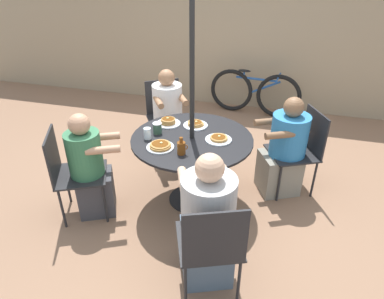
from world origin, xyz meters
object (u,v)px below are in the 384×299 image
Objects in this scene: patio_chair_north at (301,147)px; patio_chair_east at (165,112)px; coffee_cup at (157,128)px; drinking_glass_a at (147,133)px; patio_table at (192,148)px; pancake_plate_b at (219,139)px; diner_south at (90,170)px; bicycle at (255,93)px; diner_west at (207,226)px; pancake_plate_d at (168,122)px; diner_east at (169,119)px; pancake_plate_c at (196,124)px; pancake_plate_a at (160,146)px; patio_chair_south at (70,169)px; syrup_bottle at (181,147)px; diner_north at (284,151)px; patio_chair_west at (211,243)px.

patio_chair_east is at bearing 48.15° from patio_chair_north.
coffee_cup is 0.15m from drinking_glass_a.
patio_table is 0.29m from pancake_plate_b.
diner_south is 9.83× the size of drinking_glass_a.
bicycle is (0.11, 2.43, -0.40)m from pancake_plate_b.
diner_west reaches higher than patio_table.
pancake_plate_d is at bearing 113.16° from diner_south.
diner_east reaches higher than pancake_plate_c.
pancake_plate_a is at bearing 95.47° from patio_chair_north.
patio_table is at bearing 90.00° from patio_chair_east.
diner_west is at bearing 85.20° from patio_chair_east.
patio_chair_south reaches higher than bicycle.
diner_west is 0.77m from syrup_bottle.
pancake_plate_c is (-0.92, -0.18, 0.28)m from diner_north.
syrup_bottle is at bearing 81.90° from diner_east.
pancake_plate_d reaches higher than pancake_plate_a.
coffee_cup is (-1.24, -0.43, 0.32)m from diner_north.
pancake_plate_b is (1.15, 0.45, 0.27)m from diner_south.
patio_chair_south is 0.63× the size of bicycle.
patio_chair_west is at bearing -59.97° from pancake_plate_d.
syrup_bottle is (1.04, 0.20, 0.29)m from patio_chair_south.
patio_chair_west reaches higher than patio_table.
diner_west is 0.97m from pancake_plate_b.
pancake_plate_c is (-1.09, -0.26, 0.24)m from patio_chair_north.
syrup_bottle reaches higher than pancake_plate_a.
patio_table is 0.42m from pancake_plate_d.
diner_south is 1.14m from pancake_plate_c.
pancake_plate_d is at bearing 144.72° from patio_table.
patio_table is 0.40m from coffee_cup.
patio_chair_east reaches higher than drinking_glass_a.
pancake_plate_c is (0.19, 0.53, -0.00)m from pancake_plate_a.
coffee_cup is at bearing -179.13° from pancake_plate_b.
patio_chair_north is at bearing 131.85° from patio_chair_east.
patio_chair_west is 0.94m from syrup_bottle.
patio_chair_south is 3.60× the size of pancake_plate_b.
patio_chair_north and patio_chair_south have the same top height.
diner_east is 1.04× the size of diner_south.
patio_chair_north is at bearing 26.19° from patio_table.
diner_south is at bearing -153.91° from patio_table.
syrup_bottle is at bearing -87.66° from pancake_plate_c.
pancake_plate_b is at bearing -39.53° from pancake_plate_c.
pancake_plate_c is at bearing 37.77° from coffee_cup.
pancake_plate_c is (-0.29, 0.24, 0.00)m from pancake_plate_b.
diner_east is at bearing 134.01° from pancake_plate_b.
patio_chair_south is (-0.52, -1.35, 0.01)m from diner_east.
patio_chair_south is 3.60× the size of pancake_plate_d.
coffee_cup reaches higher than pancake_plate_c.
patio_table is at bearing -1.29° from coffee_cup.
drinking_glass_a is (-0.37, -0.39, 0.04)m from pancake_plate_c.
pancake_plate_b is 2.46m from bicycle.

